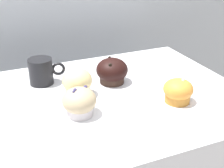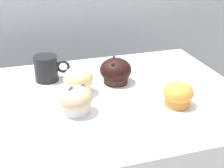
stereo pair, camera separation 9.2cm
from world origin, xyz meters
name	(u,v)px [view 1 (the left image)]	position (x,y,z in m)	size (l,w,h in m)	color
wall_back	(42,54)	(0.00, 0.60, 0.90)	(3.20, 0.10, 1.80)	#B2B7BC
muffin_front_center	(112,71)	(0.13, 0.08, 1.00)	(0.10, 0.10, 0.08)	#37251D
muffin_back_left	(77,83)	(0.00, 0.04, 1.00)	(0.09, 0.09, 0.09)	white
muffin_back_right	(79,102)	(-0.03, -0.07, 0.99)	(0.09, 0.09, 0.08)	silver
muffin_front_left	(178,91)	(0.26, -0.12, 0.99)	(0.09, 0.09, 0.07)	#C98332
coffee_cup	(41,71)	(-0.08, 0.17, 1.00)	(0.12, 0.08, 0.09)	black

